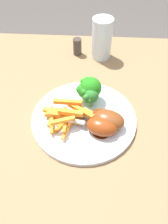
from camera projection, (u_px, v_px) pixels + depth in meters
name	position (u px, v px, depth m)	size (l,w,h in m)	color
ground_plane	(78.00, 199.00, 1.14)	(6.00, 6.00, 0.00)	#4C4742
dining_table	(74.00, 132.00, 0.68)	(1.15, 0.81, 0.70)	#8E6B47
dinner_plate	(84.00, 118.00, 0.58)	(0.28, 0.28, 0.01)	silver
broccoli_floret_front	(90.00, 88.00, 0.58)	(0.06, 0.06, 0.08)	#87A550
broccoli_floret_middle	(90.00, 96.00, 0.58)	(0.04, 0.04, 0.06)	#73B760
broccoli_floret_back	(85.00, 91.00, 0.58)	(0.05, 0.05, 0.06)	#84B451
carrot_fries_pile	(66.00, 115.00, 0.56)	(0.15, 0.12, 0.04)	orange
chicken_drumstick_near	(100.00, 126.00, 0.53)	(0.13, 0.07, 0.04)	#60200B
chicken_drumstick_far	(106.00, 120.00, 0.54)	(0.14, 0.08, 0.05)	#55240F
chicken_drumstick_extra	(103.00, 118.00, 0.55)	(0.12, 0.09, 0.04)	#4E1B0B
water_glass	(102.00, 39.00, 0.72)	(0.07, 0.07, 0.14)	silver
pepper_shaker	(77.00, 47.00, 0.76)	(0.03, 0.03, 0.06)	#423833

